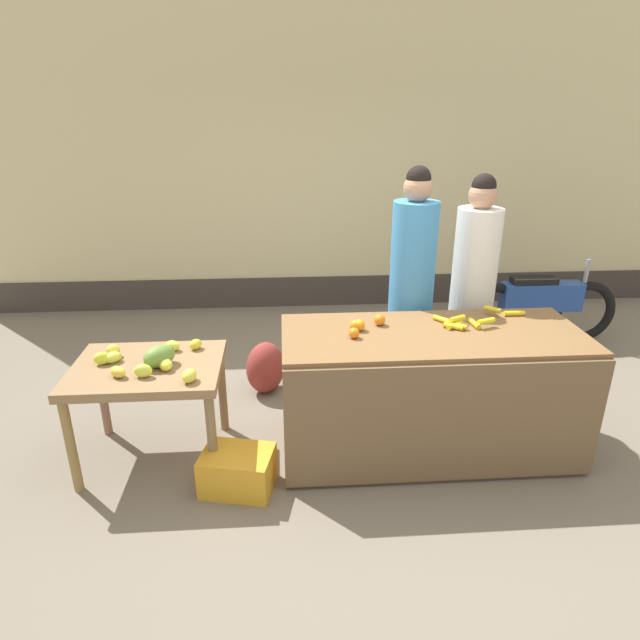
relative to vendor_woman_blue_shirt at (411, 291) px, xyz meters
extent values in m
plane|color=#756B5B|center=(-0.42, -0.65, -0.96)|extent=(24.00, 24.00, 0.00)
cube|color=beige|center=(-0.42, 2.44, 0.73)|extent=(8.24, 0.20, 3.37)
cube|color=#3F3833|center=(-0.42, 2.33, -0.78)|extent=(8.24, 0.04, 0.36)
cube|color=brown|center=(0.00, -0.65, -0.51)|extent=(2.00, 0.81, 0.89)
cube|color=brown|center=(0.00, -1.07, -0.51)|extent=(2.00, 0.03, 0.83)
cube|color=olive|center=(-1.88, -0.65, -0.27)|extent=(0.96, 0.74, 0.06)
cylinder|color=olive|center=(-2.31, -0.97, -0.63)|extent=(0.06, 0.06, 0.65)
cylinder|color=olive|center=(-1.45, -0.97, -0.63)|extent=(0.06, 0.06, 0.65)
cylinder|color=#8B6251|center=(-2.31, -0.33, -0.63)|extent=(0.06, 0.06, 0.65)
cylinder|color=olive|center=(-1.45, -0.33, -0.63)|extent=(0.06, 0.06, 0.65)
cylinder|color=gold|center=(0.18, -0.58, -0.05)|extent=(0.13, 0.13, 0.04)
cylinder|color=yellow|center=(0.12, -0.48, -0.05)|extent=(0.12, 0.14, 0.04)
cylinder|color=gold|center=(0.17, -0.58, -0.05)|extent=(0.13, 0.11, 0.04)
cylinder|color=gold|center=(0.31, -0.56, -0.05)|extent=(0.05, 0.15, 0.04)
cylinder|color=yellow|center=(0.66, -0.39, -0.05)|extent=(0.15, 0.04, 0.04)
cylinder|color=gold|center=(0.15, -0.60, -0.05)|extent=(0.13, 0.10, 0.04)
cylinder|color=yellow|center=(0.19, -0.54, -0.02)|extent=(0.13, 0.09, 0.04)
cylinder|color=gold|center=(0.50, -0.38, -0.02)|extent=(0.11, 0.11, 0.04)
cylinder|color=yellow|center=(0.37, -0.60, -0.02)|extent=(0.13, 0.08, 0.04)
sphere|color=orange|center=(-0.53, -0.71, -0.03)|extent=(0.07, 0.07, 0.07)
sphere|color=orange|center=(-0.33, -0.50, -0.03)|extent=(0.08, 0.08, 0.08)
sphere|color=orange|center=(-0.48, -0.58, -0.03)|extent=(0.08, 0.08, 0.08)
sphere|color=orange|center=(-0.51, -0.59, -0.03)|extent=(0.07, 0.07, 0.07)
ellipsoid|color=yellow|center=(-1.59, -0.43, -0.21)|extent=(0.11, 0.12, 0.07)
ellipsoid|color=#D4DF44|center=(-1.86, -0.83, -0.20)|extent=(0.11, 0.07, 0.09)
ellipsoid|color=yellow|center=(-2.13, -0.51, -0.20)|extent=(0.10, 0.08, 0.09)
ellipsoid|color=#D5DE47|center=(-2.11, -0.60, -0.21)|extent=(0.14, 0.14, 0.07)
ellipsoid|color=yellow|center=(-1.56, -0.91, -0.20)|extent=(0.11, 0.13, 0.08)
ellipsoid|color=#D9DB3E|center=(-1.74, -0.73, -0.21)|extent=(0.12, 0.13, 0.07)
ellipsoid|color=#D2DE31|center=(-2.17, -0.63, -0.20)|extent=(0.11, 0.09, 0.09)
ellipsoid|color=yellow|center=(-2.01, -0.81, -0.21)|extent=(0.13, 0.13, 0.07)
ellipsoid|color=#D2DE46|center=(-1.75, -0.44, -0.21)|extent=(0.13, 0.11, 0.07)
ellipsoid|color=olive|center=(-1.79, -0.67, -0.17)|extent=(0.25, 0.25, 0.14)
cylinder|color=#33333D|center=(0.00, 0.00, -0.59)|extent=(0.29, 0.29, 0.74)
cylinder|color=#3F8CCC|center=(0.00, 0.00, 0.23)|extent=(0.34, 0.34, 0.90)
sphere|color=tan|center=(0.00, 0.00, 0.78)|extent=(0.21, 0.21, 0.21)
sphere|color=black|center=(0.00, 0.00, 0.84)|extent=(0.18, 0.18, 0.18)
cylinder|color=#33333D|center=(0.49, 0.03, -0.60)|extent=(0.29, 0.29, 0.71)
cylinder|color=white|center=(0.49, 0.03, 0.19)|extent=(0.34, 0.34, 0.87)
sphere|color=tan|center=(0.49, 0.03, 0.71)|extent=(0.21, 0.21, 0.21)
sphere|color=black|center=(0.49, 0.03, 0.78)|extent=(0.18, 0.18, 0.18)
torus|color=black|center=(2.07, 1.05, -0.63)|extent=(0.65, 0.09, 0.65)
torus|color=black|center=(1.12, 1.05, -0.63)|extent=(0.65, 0.09, 0.65)
cube|color=navy|center=(1.59, 1.05, -0.45)|extent=(0.80, 0.18, 0.28)
cube|color=black|center=(1.49, 1.05, -0.29)|extent=(0.44, 0.16, 0.08)
cylinder|color=gray|center=(2.02, 1.05, -0.28)|extent=(0.04, 0.04, 0.40)
cube|color=gold|center=(-1.30, -1.02, -0.83)|extent=(0.50, 0.41, 0.26)
ellipsoid|color=maroon|center=(-1.15, 0.22, -0.73)|extent=(0.45, 0.47, 0.45)
camera|label=1|loc=(-0.97, -3.86, 1.33)|focal=30.18mm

